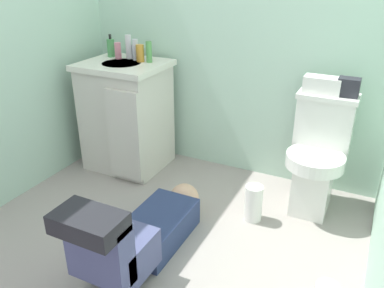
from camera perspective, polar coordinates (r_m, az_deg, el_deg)
The scene contains 15 objects.
ground_plane at distance 2.45m, azimuth -3.91°, elevation -12.98°, with size 2.73×2.93×0.04m, color gray.
wall_back at distance 2.85m, azimuth 5.99°, elevation 19.15°, with size 2.39×0.08×2.40m, color #AED3BB.
toilet at distance 2.60m, azimuth 17.71°, elevation -1.65°, with size 0.36×0.46×0.75m.
vanity_cabinet at distance 3.05m, azimuth -9.41°, elevation 4.16°, with size 0.60×0.53×0.82m.
faucet at distance 3.04m, azimuth -8.45°, elevation 13.06°, with size 0.02×0.02×0.10m, color silver.
person_plumber at distance 2.16m, azimuth -7.62°, elevation -12.52°, with size 0.39×1.06×0.52m.
tissue_box at distance 2.54m, azimuth 18.33°, elevation 8.13°, with size 0.22×0.11×0.10m, color silver.
toiletry_bag at distance 2.53m, azimuth 21.70°, elevation 7.64°, with size 0.12×0.09×0.11m, color #26262D.
soap_dispenser at distance 3.13m, azimuth -11.65°, elevation 13.50°, with size 0.06×0.06×0.17m.
bottle_pink at distance 3.05m, azimuth -10.66°, elevation 13.12°, with size 0.05×0.05×0.12m, color pink.
bottle_white at distance 3.03m, azimuth -9.16°, elevation 13.70°, with size 0.04×0.04×0.17m, color white.
bottle_clear at distance 2.98m, azimuth -8.18°, elevation 13.35°, with size 0.04×0.04×0.15m, color silver.
bottle_amber at distance 2.93m, azimuth -7.51°, elevation 12.89°, with size 0.06×0.06×0.12m, color orange.
bottle_green at distance 2.90m, azimuth -6.25°, elevation 13.10°, with size 0.04×0.04×0.15m, color #53994E.
paper_towel_roll at distance 2.50m, azimuth 8.87°, elevation -8.42°, with size 0.11×0.11×0.24m, color white.
Camera 1 is at (1.00, -1.66, 1.48)m, focal length 36.89 mm.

